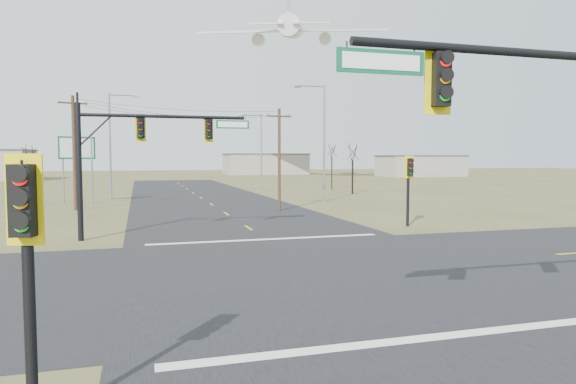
% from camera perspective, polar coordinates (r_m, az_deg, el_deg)
% --- Properties ---
extents(ground, '(320.00, 320.00, 0.00)m').
position_cam_1_polar(ground, '(19.24, 3.07, -8.74)').
color(ground, brown).
rests_on(ground, ground).
extents(road_ew, '(160.00, 14.00, 0.02)m').
position_cam_1_polar(road_ew, '(19.24, 3.07, -8.71)').
color(road_ew, black).
rests_on(road_ew, ground).
extents(road_ns, '(14.00, 160.00, 0.02)m').
position_cam_1_polar(road_ns, '(19.24, 3.07, -8.70)').
color(road_ns, black).
rests_on(road_ns, ground).
extents(stop_bar_near, '(12.00, 0.40, 0.01)m').
position_cam_1_polar(stop_bar_near, '(12.67, 14.81, -15.43)').
color(stop_bar_near, silver).
rests_on(stop_bar_near, road_ns).
extents(stop_bar_far, '(12.00, 0.40, 0.01)m').
position_cam_1_polar(stop_bar_far, '(26.31, -2.37, -5.27)').
color(stop_bar_far, silver).
rests_on(stop_bar_far, road_ns).
extents(mast_arm_far, '(8.84, 0.59, 6.93)m').
position_cam_1_polar(mast_arm_far, '(27.64, -16.02, 5.40)').
color(mast_arm_far, black).
rests_on(mast_arm_far, ground).
extents(pedestal_signal_ne, '(0.63, 0.54, 4.33)m').
position_cam_1_polar(pedestal_signal_ne, '(31.92, 13.34, 1.90)').
color(pedestal_signal_ne, black).
rests_on(pedestal_signal_ne, ground).
extents(pedestal_signal_sw, '(0.65, 0.56, 4.27)m').
position_cam_1_polar(pedestal_signal_sw, '(8.43, -27.20, -3.76)').
color(pedestal_signal_sw, black).
rests_on(pedestal_signal_sw, ground).
extents(utility_pole_near, '(1.96, 0.23, 8.01)m').
position_cam_1_polar(utility_pole_near, '(40.20, -0.98, 3.86)').
color(utility_pole_near, '#4E3221').
rests_on(utility_pole_near, ground).
extents(utility_pole_far, '(2.15, 0.81, 9.09)m').
position_cam_1_polar(utility_pole_far, '(44.13, -22.68, 4.24)').
color(utility_pole_far, '#4E3221').
rests_on(utility_pole_far, ground).
extents(highway_sign, '(3.02, 1.35, 6.10)m').
position_cam_1_polar(highway_sign, '(50.08, -22.37, 3.68)').
color(highway_sign, gray).
rests_on(highway_sign, ground).
extents(streetlight_a, '(3.11, 0.45, 11.10)m').
position_cam_1_polar(streetlight_a, '(49.04, 3.76, 6.21)').
color(streetlight_a, gray).
rests_on(streetlight_a, ground).
extents(streetlight_b, '(2.84, 0.35, 10.16)m').
position_cam_1_polar(streetlight_b, '(70.23, -3.17, 5.05)').
color(streetlight_b, gray).
rests_on(streetlight_b, ground).
extents(streetlight_c, '(3.00, 0.33, 10.75)m').
position_cam_1_polar(streetlight_c, '(55.48, -18.93, 5.53)').
color(streetlight_c, gray).
rests_on(streetlight_c, ground).
extents(bare_tree_a, '(2.54, 2.54, 5.77)m').
position_cam_1_polar(bare_tree_a, '(51.45, -26.82, 3.84)').
color(bare_tree_a, black).
rests_on(bare_tree_a, ground).
extents(bare_tree_c, '(3.06, 3.06, 6.30)m').
position_cam_1_polar(bare_tree_c, '(59.90, 7.20, 4.51)').
color(bare_tree_c, black).
rests_on(bare_tree_c, ground).
extents(bare_tree_d, '(2.96, 2.96, 6.47)m').
position_cam_1_polar(bare_tree_d, '(68.26, 4.89, 4.67)').
color(bare_tree_d, black).
rests_on(bare_tree_d, ground).
extents(warehouse_mid, '(20.00, 12.00, 5.00)m').
position_cam_1_polar(warehouse_mid, '(131.49, -2.55, 3.08)').
color(warehouse_mid, '#9B988A').
rests_on(warehouse_mid, ground).
extents(warehouse_right, '(18.00, 10.00, 4.50)m').
position_cam_1_polar(warehouse_right, '(119.60, 14.53, 2.77)').
color(warehouse_right, '#9B988A').
rests_on(warehouse_right, ground).
extents(jet_airliner, '(28.83, 29.67, 14.41)m').
position_cam_1_polar(jet_airliner, '(98.10, 0.42, 17.77)').
color(jet_airliner, white).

